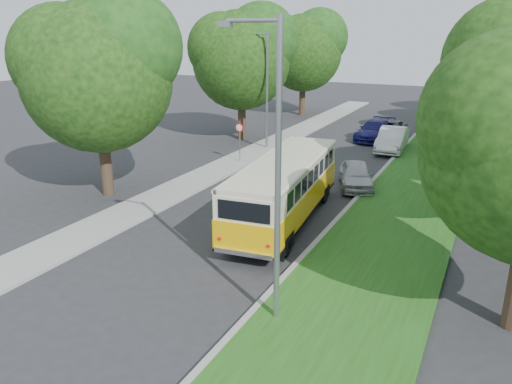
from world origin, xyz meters
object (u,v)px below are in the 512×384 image
at_px(vintage_bus, 284,191).
at_px(car_silver, 356,175).
at_px(lamppost_near, 275,167).
at_px(car_blue, 375,130).
at_px(car_white, 392,139).
at_px(lamppost_far, 266,86).
at_px(car_grey, 389,130).

relative_size(vintage_bus, car_silver, 2.39).
relative_size(lamppost_near, car_blue, 1.68).
relative_size(car_white, car_blue, 0.98).
bearing_deg(lamppost_far, vintage_bus, -61.53).
height_order(lamppost_far, car_white, lamppost_far).
xyz_separation_m(lamppost_far, car_blue, (5.87, 6.06, -3.42)).
bearing_deg(vintage_bus, lamppost_near, -75.17).
bearing_deg(lamppost_near, vintage_bus, 110.69).
distance_m(lamppost_near, car_white, 21.93).
bearing_deg(lamppost_far, lamppost_near, -64.29).
bearing_deg(car_grey, car_silver, -84.71).
relative_size(car_silver, car_grey, 0.87).
bearing_deg(car_silver, car_grey, 74.48).
xyz_separation_m(vintage_bus, car_silver, (1.38, 5.99, -0.71)).
xyz_separation_m(car_silver, car_blue, (-1.83, 11.71, 0.04)).
distance_m(lamppost_near, car_silver, 13.42).
relative_size(lamppost_near, lamppost_far, 1.07).
bearing_deg(lamppost_near, car_white, 93.20).
relative_size(lamppost_near, car_grey, 1.81).
xyz_separation_m(lamppost_near, vintage_bus, (-2.59, 6.85, -3.01)).
distance_m(lamppost_near, car_blue, 25.01).
distance_m(lamppost_far, car_white, 8.95).
bearing_deg(car_white, lamppost_near, -90.25).
distance_m(lamppost_far, car_grey, 10.37).
xyz_separation_m(lamppost_far, vintage_bus, (6.32, -11.65, -2.75)).
distance_m(car_white, car_grey, 4.13).
bearing_deg(car_blue, car_white, -53.94).
height_order(car_silver, car_white, car_white).
bearing_deg(lamppost_far, car_silver, -36.32).
height_order(lamppost_near, car_silver, lamppost_near).
xyz_separation_m(car_silver, car_white, (0.00, 8.76, 0.11)).
xyz_separation_m(car_silver, car_grey, (-1.01, 12.77, -0.04)).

